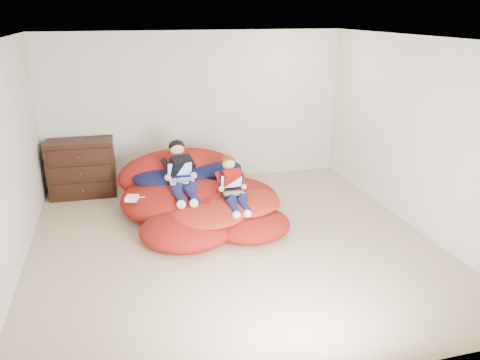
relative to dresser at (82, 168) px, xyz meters
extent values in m
cube|color=tan|center=(1.90, -2.23, -0.58)|extent=(5.10, 5.10, 0.25)
cube|color=beige|center=(1.90, 0.28, 0.80)|extent=(5.10, 0.02, 2.50)
cube|color=beige|center=(1.90, -4.74, 0.80)|extent=(5.10, 0.02, 2.50)
cube|color=beige|center=(-0.61, -2.23, 0.80)|extent=(0.02, 5.10, 2.50)
cube|color=beige|center=(4.41, -2.23, 0.80)|extent=(0.02, 5.10, 2.50)
cube|color=white|center=(1.90, -2.23, 2.06)|extent=(5.10, 5.10, 0.02)
cube|color=black|center=(0.00, 0.01, 0.00)|extent=(1.02, 0.53, 0.90)
cube|color=black|center=(0.00, -0.25, -0.27)|extent=(0.90, 0.05, 0.22)
cylinder|color=#4C3F26|center=(0.00, -0.27, -0.27)|extent=(0.03, 0.06, 0.03)
cube|color=black|center=(0.00, -0.25, 0.00)|extent=(0.90, 0.05, 0.22)
cylinder|color=#4C3F26|center=(0.00, -0.27, 0.00)|extent=(0.03, 0.06, 0.03)
cube|color=black|center=(0.00, -0.25, 0.27)|extent=(0.90, 0.05, 0.22)
cylinder|color=#4C3F26|center=(0.00, -0.27, 0.27)|extent=(0.03, 0.06, 0.03)
ellipsoid|color=#A61A12|center=(1.37, -1.09, -0.23)|extent=(1.69, 1.51, 0.61)
ellipsoid|color=#A61A12|center=(2.11, -1.25, -0.25)|extent=(1.39, 1.35, 0.50)
ellipsoid|color=#A61A12|center=(1.77, -1.61, -0.27)|extent=(1.40, 1.12, 0.45)
ellipsoid|color=#A61A12|center=(1.35, -1.97, -0.31)|extent=(1.23, 1.13, 0.41)
ellipsoid|color=#A61A12|center=(2.18, -2.02, -0.32)|extent=(1.08, 0.98, 0.35)
ellipsoid|color=#A61A12|center=(1.47, -0.57, -0.05)|extent=(1.89, 0.83, 0.83)
ellipsoid|color=#111540|center=(1.32, -0.81, 0.03)|extent=(1.16, 0.95, 0.30)
ellipsoid|color=#111540|center=(1.90, -0.75, 0.07)|extent=(1.00, 0.70, 0.24)
ellipsoid|color=red|center=(2.15, -1.70, -0.11)|extent=(1.07, 1.07, 0.19)
ellipsoid|color=red|center=(1.65, -1.91, -0.15)|extent=(1.02, 0.92, 0.18)
ellipsoid|color=#EFE6CF|center=(1.08, -0.51, 0.17)|extent=(0.42, 0.27, 0.27)
cube|color=black|center=(1.39, -1.07, 0.21)|extent=(0.39, 0.43, 0.45)
sphere|color=tan|center=(1.39, -0.95, 0.48)|extent=(0.21, 0.21, 0.21)
ellipsoid|color=black|center=(1.39, -0.93, 0.52)|extent=(0.23, 0.22, 0.17)
cylinder|color=#13153C|center=(1.31, -1.34, 0.06)|extent=(0.23, 0.36, 0.19)
cylinder|color=#13153C|center=(1.31, -1.63, 0.03)|extent=(0.21, 0.34, 0.21)
sphere|color=white|center=(1.31, -1.80, -0.03)|extent=(0.12, 0.12, 0.12)
cylinder|color=#13153C|center=(1.48, -1.34, 0.06)|extent=(0.23, 0.36, 0.19)
cylinder|color=#13153C|center=(1.48, -1.63, 0.03)|extent=(0.21, 0.34, 0.21)
sphere|color=white|center=(1.48, -1.80, -0.03)|extent=(0.12, 0.12, 0.12)
cube|color=#9F100E|center=(2.02, -1.57, 0.14)|extent=(0.30, 0.32, 0.39)
sphere|color=tan|center=(2.02, -1.49, 0.37)|extent=(0.18, 0.18, 0.18)
ellipsoid|color=#4A2F13|center=(2.02, -1.46, 0.41)|extent=(0.20, 0.19, 0.15)
cylinder|color=#13153C|center=(1.95, -1.78, -0.01)|extent=(0.17, 0.30, 0.16)
cylinder|color=#13153C|center=(1.95, -2.04, -0.03)|extent=(0.15, 0.29, 0.18)
sphere|color=white|center=(1.95, -2.19, -0.08)|extent=(0.10, 0.10, 0.10)
cylinder|color=#13153C|center=(2.10, -1.78, -0.01)|extent=(0.17, 0.30, 0.16)
cylinder|color=#13153C|center=(2.10, -2.04, -0.03)|extent=(0.15, 0.29, 0.18)
sphere|color=white|center=(2.10, -2.19, -0.08)|extent=(0.10, 0.10, 0.10)
cube|color=white|center=(1.39, -1.32, 0.12)|extent=(0.34, 0.24, 0.01)
cube|color=gray|center=(1.39, -1.34, 0.13)|extent=(0.29, 0.13, 0.00)
cube|color=white|center=(1.39, -1.16, 0.23)|extent=(0.34, 0.11, 0.22)
cube|color=#3F7CD6|center=(1.39, -1.17, 0.24)|extent=(0.29, 0.08, 0.18)
cube|color=black|center=(2.02, -1.77, 0.05)|extent=(0.33, 0.23, 0.02)
cube|color=gray|center=(2.02, -1.78, 0.06)|extent=(0.28, 0.13, 0.00)
cube|color=black|center=(2.02, -1.64, 0.17)|extent=(0.33, 0.05, 0.23)
cube|color=#4D97B4|center=(2.02, -1.65, 0.17)|extent=(0.29, 0.04, 0.18)
cube|color=white|center=(0.70, -1.41, -0.03)|extent=(0.20, 0.20, 0.06)
camera|label=1|loc=(0.61, -7.40, 2.34)|focal=35.00mm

